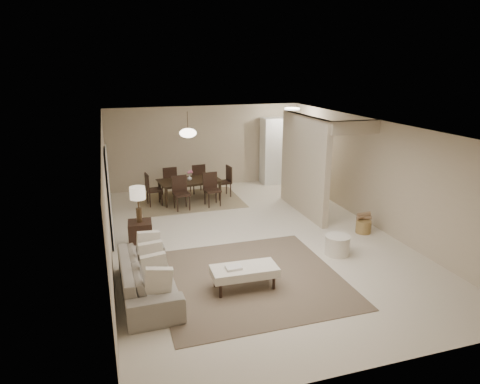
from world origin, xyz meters
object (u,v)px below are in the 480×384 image
object	(u,v)px
round_pouf	(337,245)
sofa	(148,277)
side_table	(140,234)
wicker_basket	(363,227)
dining_table	(190,191)
ottoman_bench	(244,271)
pantry_cabinet	(280,151)

from	to	relation	value
round_pouf	sofa	bearing A→B (deg)	-173.15
side_table	wicker_basket	size ratio (longest dim) A/B	1.56
round_pouf	dining_table	distance (m)	4.90
round_pouf	ottoman_bench	bearing A→B (deg)	-161.17
pantry_cabinet	side_table	size ratio (longest dim) A/B	3.93
sofa	dining_table	xyz separation A→B (m)	(1.64, 4.85, -0.02)
side_table	dining_table	world-z (taller)	dining_table
sofa	dining_table	distance (m)	5.12
dining_table	ottoman_bench	bearing A→B (deg)	-96.72
sofa	wicker_basket	bearing A→B (deg)	-76.34
wicker_basket	round_pouf	bearing A→B (deg)	-143.72
pantry_cabinet	round_pouf	distance (m)	5.64
sofa	side_table	size ratio (longest dim) A/B	4.07
ottoman_bench	round_pouf	bearing A→B (deg)	20.52
sofa	ottoman_bench	world-z (taller)	sofa
pantry_cabinet	round_pouf	xyz separation A→B (m)	(-0.99, -5.49, -0.85)
side_table	wicker_basket	xyz separation A→B (m)	(4.92, -0.79, -0.12)
side_table	pantry_cabinet	bearing A→B (deg)	39.03
ottoman_bench	wicker_basket	xyz separation A→B (m)	(3.38, 1.61, -0.18)
wicker_basket	dining_table	bearing A→B (deg)	133.14
wicker_basket	dining_table	world-z (taller)	dining_table
pantry_cabinet	ottoman_bench	distance (m)	7.06
round_pouf	dining_table	xyz separation A→B (m)	(-2.16, 4.39, 0.10)
side_table	dining_table	bearing A→B (deg)	59.96
side_table	wicker_basket	bearing A→B (deg)	-9.10
pantry_cabinet	side_table	distance (m)	6.16
ottoman_bench	side_table	distance (m)	2.85
round_pouf	dining_table	size ratio (longest dim) A/B	0.30
wicker_basket	pantry_cabinet	bearing A→B (deg)	92.04
dining_table	sofa	bearing A→B (deg)	-114.80
side_table	wicker_basket	world-z (taller)	side_table
sofa	dining_table	size ratio (longest dim) A/B	1.28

